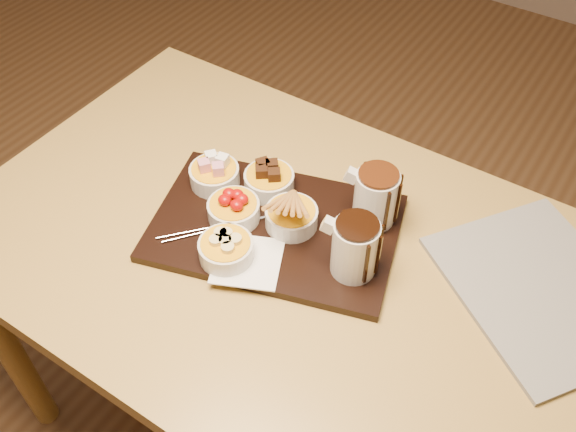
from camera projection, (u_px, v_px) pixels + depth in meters
The scene contains 13 objects.
ground at pixel (278, 418), 1.77m from camera, with size 5.00×5.00×0.00m, color #55361D.
dining_table at pixel (275, 273), 1.29m from camera, with size 1.20×0.80×0.75m.
serving_board at pixel (275, 228), 1.23m from camera, with size 0.46×0.30×0.02m, color black.
napkin at pixel (248, 261), 1.16m from camera, with size 0.12×0.12×0.00m, color white.
bowl_marshmallows at pixel (215, 176), 1.28m from camera, with size 0.10×0.10×0.04m, color beige.
bowl_cake at pixel (269, 182), 1.27m from camera, with size 0.10×0.10×0.04m, color beige.
bowl_strawberries at pixel (234, 211), 1.22m from camera, with size 0.10×0.10×0.04m, color beige.
bowl_biscotti at pixel (291, 218), 1.21m from camera, with size 0.10×0.10×0.04m, color beige.
bowl_bananas at pixel (226, 250), 1.15m from camera, with size 0.10×0.10×0.04m, color beige.
pitcher_dark_chocolate at pixel (355, 248), 1.11m from camera, with size 0.08×0.08×0.11m, color silver.
pitcher_milk_chocolate at pixel (376, 198), 1.19m from camera, with size 0.08×0.08×0.11m, color silver.
fondue_skewers at pixel (225, 224), 1.21m from camera, with size 0.26×0.03×0.01m, color silver, non-canonical shape.
newspaper at pixel (541, 289), 1.13m from camera, with size 0.36×0.29×0.01m, color beige.
Camera 1 is at (0.46, -0.65, 1.67)m, focal length 40.00 mm.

